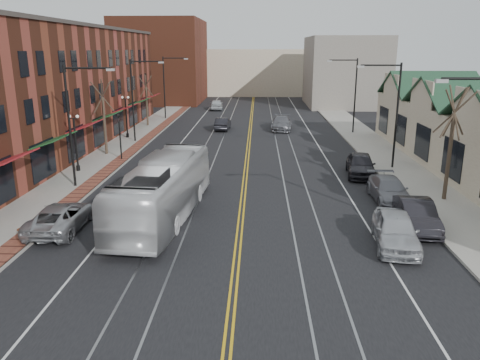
# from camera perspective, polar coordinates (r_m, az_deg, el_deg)

# --- Properties ---
(ground) EXTENTS (160.00, 160.00, 0.00)m
(ground) POSITION_cam_1_polar(r_m,az_deg,el_deg) (16.84, -1.24, -17.20)
(ground) COLOR black
(ground) RESTS_ON ground
(sidewalk_left) EXTENTS (4.00, 120.00, 0.15)m
(sidewalk_left) POSITION_cam_1_polar(r_m,az_deg,el_deg) (37.57, -17.94, 0.98)
(sidewalk_left) COLOR gray
(sidewalk_left) RESTS_ON ground
(sidewalk_right) EXTENTS (4.00, 120.00, 0.15)m
(sidewalk_right) POSITION_cam_1_polar(r_m,az_deg,el_deg) (37.00, 19.60, 0.61)
(sidewalk_right) COLOR gray
(sidewalk_right) RESTS_ON ground
(building_left) EXTENTS (10.00, 50.00, 11.00)m
(building_left) POSITION_cam_1_polar(r_m,az_deg,el_deg) (45.81, -23.92, 9.85)
(building_left) COLOR brown
(building_left) RESTS_ON ground
(backdrop_left) EXTENTS (14.00, 18.00, 14.00)m
(backdrop_left) POSITION_cam_1_polar(r_m,az_deg,el_deg) (85.81, -9.44, 14.10)
(backdrop_left) COLOR brown
(backdrop_left) RESTS_ON ground
(backdrop_mid) EXTENTS (22.00, 14.00, 9.00)m
(backdrop_mid) POSITION_cam_1_polar(r_m,az_deg,el_deg) (99.21, 1.73, 13.05)
(backdrop_mid) COLOR #BAA88F
(backdrop_mid) RESTS_ON ground
(backdrop_right) EXTENTS (12.00, 16.00, 11.00)m
(backdrop_right) POSITION_cam_1_polar(r_m,az_deg,el_deg) (80.43, 12.62, 12.78)
(backdrop_right) COLOR slate
(backdrop_right) RESTS_ON ground
(streetlight_l_1) EXTENTS (3.33, 0.25, 8.00)m
(streetlight_l_1) POSITION_cam_1_polar(r_m,az_deg,el_deg) (32.64, -19.45, 7.59)
(streetlight_l_1) COLOR black
(streetlight_l_1) RESTS_ON sidewalk_left
(streetlight_l_2) EXTENTS (3.33, 0.25, 8.00)m
(streetlight_l_2) POSITION_cam_1_polar(r_m,az_deg,el_deg) (47.80, -12.48, 10.43)
(streetlight_l_2) COLOR black
(streetlight_l_2) RESTS_ON sidewalk_left
(streetlight_l_3) EXTENTS (3.33, 0.25, 8.00)m
(streetlight_l_3) POSITION_cam_1_polar(r_m,az_deg,el_deg) (63.37, -8.85, 11.83)
(streetlight_l_3) COLOR black
(streetlight_l_3) RESTS_ON sidewalk_left
(streetlight_r_1) EXTENTS (3.33, 0.25, 8.00)m
(streetlight_r_1) POSITION_cam_1_polar(r_m,az_deg,el_deg) (37.73, 18.01, 8.71)
(streetlight_r_1) COLOR black
(streetlight_r_1) RESTS_ON sidewalk_right
(streetlight_r_2) EXTENTS (3.33, 0.25, 8.00)m
(streetlight_r_2) POSITION_cam_1_polar(r_m,az_deg,el_deg) (53.24, 13.43, 10.88)
(streetlight_r_2) COLOR black
(streetlight_r_2) RESTS_ON sidewalk_right
(lamppost_l_2) EXTENTS (0.84, 0.28, 4.27)m
(lamppost_l_2) POSITION_cam_1_polar(r_m,az_deg,el_deg) (37.40, -19.37, 4.14)
(lamppost_l_2) COLOR black
(lamppost_l_2) RESTS_ON sidewalk_left
(lamppost_l_3) EXTENTS (0.84, 0.28, 4.27)m
(lamppost_l_3) POSITION_cam_1_polar(r_m,az_deg,el_deg) (50.49, -13.67, 7.39)
(lamppost_l_3) COLOR black
(lamppost_l_3) RESTS_ON sidewalk_left
(tree_left_near) EXTENTS (1.78, 1.37, 6.48)m
(tree_left_near) POSITION_cam_1_polar(r_m,az_deg,el_deg) (42.65, -16.26, 7.52)
(tree_left_near) COLOR #382B21
(tree_left_near) RESTS_ON sidewalk_left
(tree_left_far) EXTENTS (1.66, 1.28, 6.02)m
(tree_left_far) POSITION_cam_1_polar(r_m,az_deg,el_deg) (57.98, -11.33, 9.63)
(tree_left_far) COLOR #382B21
(tree_left_far) RESTS_ON sidewalk_left
(tree_right_mid) EXTENTS (1.90, 1.46, 6.93)m
(tree_right_mid) POSITION_cam_1_polar(r_m,az_deg,el_deg) (30.88, 24.31, 4.27)
(tree_right_mid) COLOR #382B21
(tree_right_mid) RESTS_ON sidewalk_right
(manhole_far) EXTENTS (0.60, 0.60, 0.02)m
(manhole_far) POSITION_cam_1_polar(r_m,az_deg,el_deg) (26.75, -24.95, -5.45)
(manhole_far) COLOR #592D19
(manhole_far) RESTS_ON sidewalk_left
(traffic_signal) EXTENTS (0.18, 0.15, 3.80)m
(traffic_signal) POSITION_cam_1_polar(r_m,az_deg,el_deg) (40.37, -14.44, 5.55)
(traffic_signal) COLOR black
(traffic_signal) RESTS_ON sidewalk_left
(transit_bus) EXTENTS (3.89, 12.19, 3.34)m
(transit_bus) POSITION_cam_1_polar(r_m,az_deg,el_deg) (26.07, -9.33, -1.15)
(transit_bus) COLOR silver
(transit_bus) RESTS_ON ground
(parked_suv) EXTENTS (2.47, 5.17, 1.42)m
(parked_suv) POSITION_cam_1_polar(r_m,az_deg,el_deg) (26.06, -21.01, -4.25)
(parked_suv) COLOR #9EA0A4
(parked_suv) RESTS_ON ground
(parked_car_a) EXTENTS (2.55, 5.02, 1.64)m
(parked_car_a) POSITION_cam_1_polar(r_m,az_deg,el_deg) (23.56, 18.43, -5.82)
(parked_car_a) COLOR #B6B8BE
(parked_car_a) RESTS_ON ground
(parked_car_b) EXTENTS (1.97, 4.78, 1.54)m
(parked_car_b) POSITION_cam_1_polar(r_m,az_deg,el_deg) (26.17, 20.72, -4.00)
(parked_car_b) COLOR black
(parked_car_b) RESTS_ON ground
(parked_car_c) EXTENTS (2.05, 4.98, 1.44)m
(parked_car_c) POSITION_cam_1_polar(r_m,az_deg,el_deg) (30.33, 17.70, -1.17)
(parked_car_c) COLOR slate
(parked_car_c) RESTS_ON ground
(parked_car_d) EXTENTS (2.59, 5.15, 1.68)m
(parked_car_d) POSITION_cam_1_polar(r_m,az_deg,el_deg) (35.84, 14.50, 1.83)
(parked_car_d) COLOR black
(parked_car_d) RESTS_ON ground
(distant_car_left) EXTENTS (1.71, 4.37, 1.42)m
(distant_car_left) POSITION_cam_1_polar(r_m,az_deg,el_deg) (54.79, -2.11, 6.87)
(distant_car_left) COLOR black
(distant_car_left) RESTS_ON ground
(distant_car_right) EXTENTS (2.66, 5.65, 1.59)m
(distant_car_right) POSITION_cam_1_polar(r_m,az_deg,el_deg) (54.91, 5.09, 6.93)
(distant_car_right) COLOR slate
(distant_car_right) RESTS_ON ground
(distant_car_far) EXTENTS (2.19, 4.84, 1.61)m
(distant_car_far) POSITION_cam_1_polar(r_m,az_deg,el_deg) (73.20, -2.89, 9.18)
(distant_car_far) COLOR silver
(distant_car_far) RESTS_ON ground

